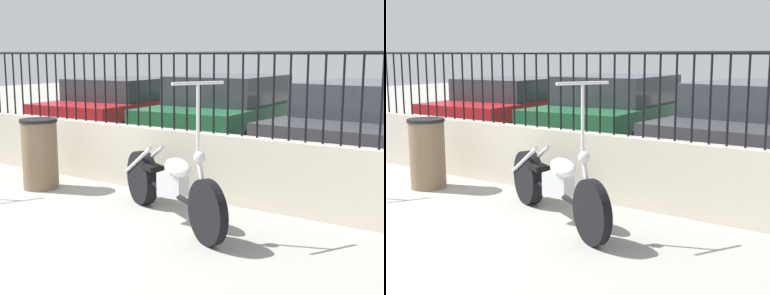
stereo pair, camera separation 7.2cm
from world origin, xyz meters
TOP-DOWN VIEW (x-y plane):
  - low_wall at (0.00, 2.74)m, footprint 8.48×0.18m
  - fence_railing at (-0.00, 2.74)m, footprint 8.48×0.04m
  - motorcycle_black at (1.48, 1.85)m, footprint 1.99×1.15m
  - trash_bin at (-0.64, 1.97)m, footprint 0.47×0.47m
  - car_red at (-2.43, 5.78)m, footprint 2.19×4.26m
  - car_green at (0.04, 5.73)m, footprint 2.08×4.30m
  - car_dark_grey at (2.57, 5.61)m, footprint 2.11×4.48m

SIDE VIEW (x-z plane):
  - motorcycle_black at x=1.48m, z-range -0.36..1.11m
  - low_wall at x=0.00m, z-range 0.00..0.80m
  - trash_bin at x=-0.64m, z-range 0.00..0.90m
  - car_red at x=-2.43m, z-range 0.02..1.26m
  - car_dark_grey at x=2.57m, z-range 0.01..1.32m
  - car_green at x=0.04m, z-range 0.01..1.35m
  - fence_railing at x=0.00m, z-range 0.94..1.88m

